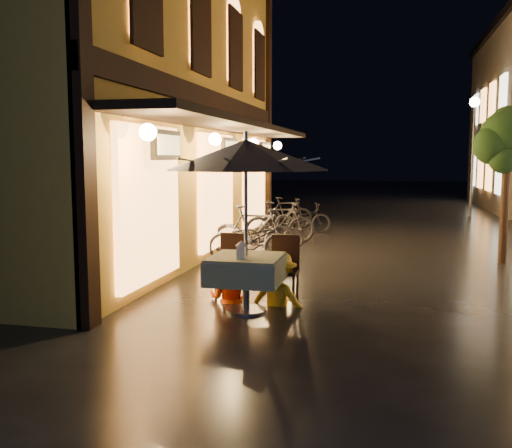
% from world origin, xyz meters
% --- Properties ---
extents(ground, '(90.00, 90.00, 0.00)m').
position_xyz_m(ground, '(0.00, 0.00, 0.00)').
color(ground, black).
rests_on(ground, ground).
extents(west_building, '(5.90, 11.40, 7.40)m').
position_xyz_m(west_building, '(-5.72, 4.00, 3.71)').
color(west_building, gold).
rests_on(west_building, ground).
extents(street_tree, '(1.43, 1.20, 3.15)m').
position_xyz_m(street_tree, '(2.41, 4.51, 2.42)').
color(street_tree, black).
rests_on(street_tree, ground).
extents(streetlamp_far, '(0.36, 0.36, 4.23)m').
position_xyz_m(streetlamp_far, '(3.00, 14.00, 2.92)').
color(streetlamp_far, '#59595E').
rests_on(streetlamp_far, ground).
extents(cafe_table, '(0.99, 0.99, 0.78)m').
position_xyz_m(cafe_table, '(-1.72, -0.22, 0.59)').
color(cafe_table, '#59595E').
rests_on(cafe_table, ground).
extents(patio_umbrella, '(2.27, 2.27, 2.46)m').
position_xyz_m(patio_umbrella, '(-1.72, -0.22, 2.15)').
color(patio_umbrella, '#59595E').
rests_on(patio_umbrella, ground).
extents(cafe_chair_left, '(0.42, 0.42, 0.97)m').
position_xyz_m(cafe_chair_left, '(-2.12, 0.52, 0.54)').
color(cafe_chair_left, black).
rests_on(cafe_chair_left, ground).
extents(cafe_chair_right, '(0.42, 0.42, 0.97)m').
position_xyz_m(cafe_chair_right, '(-1.32, 0.52, 0.54)').
color(cafe_chair_right, black).
rests_on(cafe_chair_right, ground).
extents(table_lantern, '(0.16, 0.16, 0.25)m').
position_xyz_m(table_lantern, '(-1.72, -0.47, 0.92)').
color(table_lantern, white).
rests_on(table_lantern, cafe_table).
extents(person_orange, '(0.73, 0.59, 1.41)m').
position_xyz_m(person_orange, '(-2.11, 0.35, 0.71)').
color(person_orange, '#F35008').
rests_on(person_orange, ground).
extents(person_yellow, '(1.04, 0.72, 1.49)m').
position_xyz_m(person_yellow, '(-1.37, 0.30, 0.74)').
color(person_yellow, '#F1AD15').
rests_on(person_yellow, ground).
extents(bicycle_0, '(1.80, 0.92, 0.90)m').
position_xyz_m(bicycle_0, '(-2.58, 3.53, 0.45)').
color(bicycle_0, black).
rests_on(bicycle_0, ground).
extents(bicycle_1, '(1.86, 0.54, 1.12)m').
position_xyz_m(bicycle_1, '(-2.58, 3.89, 0.56)').
color(bicycle_1, black).
rests_on(bicycle_1, ground).
extents(bicycle_2, '(1.61, 1.03, 0.80)m').
position_xyz_m(bicycle_2, '(-2.43, 4.91, 0.40)').
color(bicycle_2, black).
rests_on(bicycle_2, ground).
extents(bicycle_3, '(1.80, 1.00, 1.04)m').
position_xyz_m(bicycle_3, '(-2.45, 6.05, 0.52)').
color(bicycle_3, black).
rests_on(bicycle_3, ground).
extents(bicycle_4, '(1.68, 1.07, 0.83)m').
position_xyz_m(bicycle_4, '(-2.20, 8.11, 0.42)').
color(bicycle_4, black).
rests_on(bicycle_4, ground).
extents(bicycle_5, '(1.61, 0.99, 0.94)m').
position_xyz_m(bicycle_5, '(-2.83, 9.08, 0.47)').
color(bicycle_5, black).
rests_on(bicycle_5, ground).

